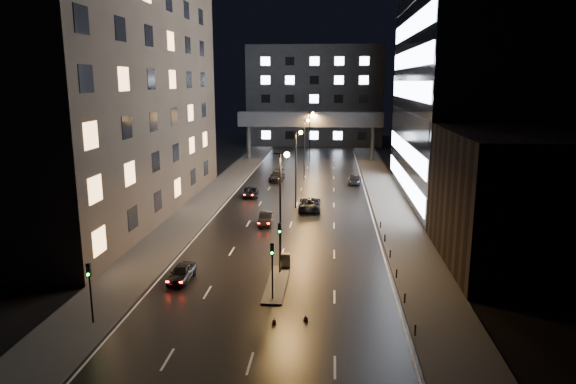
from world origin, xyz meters
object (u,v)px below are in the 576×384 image
car_away_c (251,192)px  car_away_d (277,176)px  car_away_b (266,219)px  utility_cabinet (286,260)px  car_away_a (182,273)px  car_toward_a (310,204)px  car_toward_b (354,179)px

car_away_c → car_away_d: 12.44m
car_away_b → utility_cabinet: (3.59, -14.19, 0.10)m
car_away_a → utility_cabinet: size_ratio=3.12×
car_toward_a → utility_cabinet: (-1.17, -21.54, -0.02)m
car_away_c → car_away_d: (2.52, 12.19, 0.16)m
car_away_a → car_away_d: bearing=88.0°
car_away_b → car_away_d: 26.59m
car_away_c → car_toward_a: car_toward_a is taller
car_away_d → car_toward_b: 12.82m
car_away_c → utility_cabinet: size_ratio=3.56×
car_away_a → car_away_d: car_away_d is taller
car_toward_a → utility_cabinet: bearing=85.8°
car_away_c → car_toward_b: bearing=29.2°
car_away_b → car_toward_a: car_toward_a is taller
car_away_a → car_toward_a: size_ratio=0.69×
utility_cabinet → car_away_d: bearing=93.8°
car_away_b → car_toward_a: size_ratio=0.72×
car_away_b → car_toward_b: size_ratio=0.84×
car_away_a → car_toward_b: 45.80m
car_away_d → car_toward_b: (12.76, -1.25, -0.07)m
car_away_a → car_toward_a: (9.57, 24.95, 0.13)m
car_away_b → car_toward_b: car_toward_b is taller
car_away_d → car_toward_a: size_ratio=0.94×
car_away_a → car_away_b: size_ratio=0.96×
car_toward_a → car_away_d: bearing=-72.9°
car_away_a → car_away_c: car_away_a is taller
car_away_a → car_toward_a: 26.73m
car_toward_a → car_toward_b: 19.07m
car_away_b → car_away_c: (-4.06, 14.36, -0.05)m
car_away_c → utility_cabinet: utility_cabinet is taller
car_away_d → car_toward_b: size_ratio=1.10×
car_away_a → utility_cabinet: bearing=24.3°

